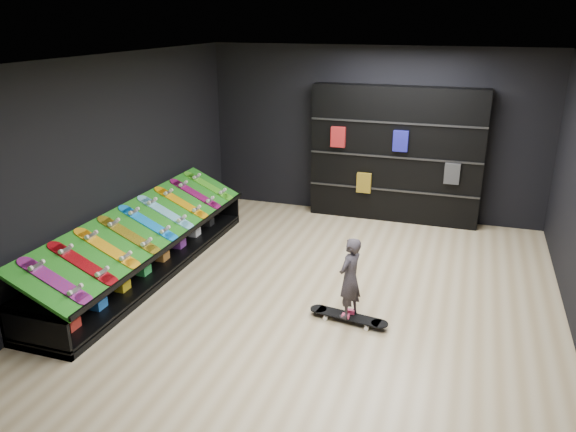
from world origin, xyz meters
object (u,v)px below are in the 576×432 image
(floor_skateboard, at_px, (348,319))
(display_rack, at_px, (147,255))
(child, at_px, (349,293))
(back_shelving, at_px, (395,155))

(floor_skateboard, bearing_deg, display_rack, 178.92)
(display_rack, height_order, floor_skateboard, display_rack)
(display_rack, relative_size, child, 7.55)
(child, bearing_deg, floor_skateboard, 180.00)
(floor_skateboard, relative_size, child, 1.64)
(floor_skateboard, bearing_deg, back_shelving, 99.17)
(floor_skateboard, xyz_separation_m, child, (0.00, 0.00, 0.34))
(back_shelving, xyz_separation_m, floor_skateboard, (0.06, -3.82, -1.13))
(floor_skateboard, bearing_deg, child, 0.00)
(back_shelving, bearing_deg, floor_skateboard, -89.15)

